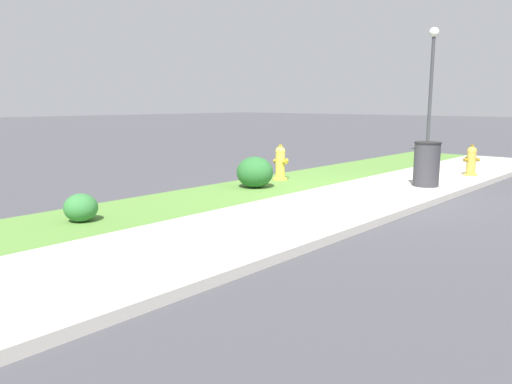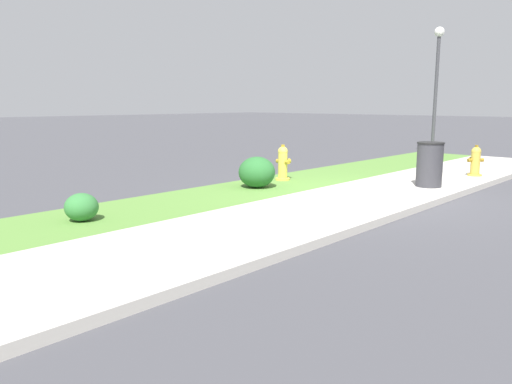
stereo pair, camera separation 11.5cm
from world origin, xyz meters
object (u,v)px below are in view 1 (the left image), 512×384
at_px(fire_hydrant_by_grass_verge, 280,163).
at_px(shrub_bush_far_verge, 255,172).
at_px(trash_bin, 427,164).
at_px(street_lamp, 432,71).
at_px(shrub_bush_near_lamp, 81,208).
at_px(fire_hydrant_at_driveway, 471,161).

height_order(fire_hydrant_by_grass_verge, shrub_bush_far_verge, fire_hydrant_by_grass_verge).
bearing_deg(trash_bin, fire_hydrant_by_grass_verge, 115.35).
height_order(street_lamp, shrub_bush_near_lamp, street_lamp).
xyz_separation_m(fire_hydrant_by_grass_verge, street_lamp, (7.48, -0.29, 2.40)).
distance_m(street_lamp, shrub_bush_near_lamp, 12.93).
relative_size(fire_hydrant_at_driveway, shrub_bush_far_verge, 0.99).
relative_size(fire_hydrant_by_grass_verge, shrub_bush_far_verge, 1.07).
xyz_separation_m(fire_hydrant_at_driveway, trash_bin, (-2.30, 0.14, 0.11)).
xyz_separation_m(shrub_bush_far_verge, shrub_bush_near_lamp, (-4.02, -0.10, -0.11)).
height_order(trash_bin, shrub_bush_near_lamp, trash_bin).
distance_m(fire_hydrant_by_grass_verge, trash_bin, 3.20).
bearing_deg(fire_hydrant_by_grass_verge, trash_bin, 32.97).
xyz_separation_m(fire_hydrant_by_grass_verge, trash_bin, (1.37, -2.89, 0.08)).
xyz_separation_m(fire_hydrant_at_driveway, shrub_bush_near_lamp, (-8.86, 2.66, -0.15)).
distance_m(trash_bin, shrub_bush_far_verge, 3.66).
relative_size(fire_hydrant_at_driveway, trash_bin, 0.80).
bearing_deg(trash_bin, fire_hydrant_at_driveway, -3.53).
distance_m(fire_hydrant_by_grass_verge, fire_hydrant_at_driveway, 4.76).
xyz_separation_m(street_lamp, shrub_bush_far_verge, (-8.65, 0.03, -2.47)).
bearing_deg(street_lamp, fire_hydrant_by_grass_verge, 177.78).
distance_m(trash_bin, shrub_bush_near_lamp, 7.03).
distance_m(fire_hydrant_by_grass_verge, street_lamp, 7.86).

